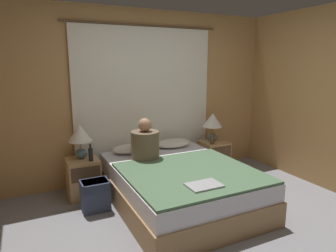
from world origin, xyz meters
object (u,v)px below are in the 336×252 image
at_px(beer_bottle_on_left_stand, 91,154).
at_px(lamp_right, 212,122).
at_px(nightstand_left, 84,178).
at_px(bed, 179,185).
at_px(backpack_on_floor, 95,194).
at_px(pillow_right, 173,143).
at_px(laptop_on_bed, 204,185).
at_px(lamp_left, 80,136).
at_px(nightstand_right, 214,157).
at_px(person_left_in_bed, 145,144).
at_px(pillow_left, 131,149).
at_px(beer_bottle_on_right_stand, 212,138).

bearing_deg(beer_bottle_on_left_stand, lamp_right, 5.07).
bearing_deg(nightstand_left, beer_bottle_on_left_stand, -50.76).
xyz_separation_m(lamp_right, beer_bottle_on_left_stand, (-1.97, -0.17, -0.21)).
relative_size(bed, backpack_on_floor, 5.42).
height_order(pillow_right, laptop_on_bed, pillow_right).
bearing_deg(backpack_on_floor, lamp_left, 95.35).
bearing_deg(nightstand_right, person_left_in_bed, -166.80).
bearing_deg(lamp_right, nightstand_left, -178.17).
distance_m(lamp_left, beer_bottle_on_left_stand, 0.29).
bearing_deg(person_left_in_bed, pillow_left, 99.47).
height_order(nightstand_right, lamp_left, lamp_left).
bearing_deg(person_left_in_bed, pillow_right, 31.92).
bearing_deg(backpack_on_floor, laptop_on_bed, -47.88).
bearing_deg(bed, beer_bottle_on_right_stand, 34.32).
bearing_deg(lamp_right, bed, -142.25).
relative_size(bed, person_left_in_bed, 3.65).
height_order(lamp_right, pillow_left, lamp_right).
height_order(lamp_left, lamp_right, same).
bearing_deg(nightstand_right, laptop_on_bed, -127.84).
distance_m(bed, beer_bottle_on_right_stand, 1.16).
xyz_separation_m(nightstand_left, pillow_right, (1.36, 0.07, 0.29)).
relative_size(pillow_left, laptop_on_bed, 1.55).
bearing_deg(beer_bottle_on_right_stand, beer_bottle_on_left_stand, -180.00).
relative_size(nightstand_left, lamp_right, 1.13).
bearing_deg(laptop_on_bed, backpack_on_floor, 132.12).
distance_m(pillow_right, laptop_on_bed, 1.57).
xyz_separation_m(pillow_left, backpack_on_floor, (-0.64, -0.53, -0.34)).
distance_m(laptop_on_bed, backpack_on_floor, 1.36).
relative_size(pillow_left, beer_bottle_on_left_stand, 2.39).
bearing_deg(beer_bottle_on_left_stand, backpack_on_floor, -96.64).
height_order(nightstand_left, lamp_left, lamp_left).
xyz_separation_m(nightstand_right, beer_bottle_on_right_stand, (-0.12, -0.11, 0.35)).
bearing_deg(pillow_left, beer_bottle_on_left_stand, -163.16).
height_order(nightstand_right, backpack_on_floor, nightstand_right).
bearing_deg(backpack_on_floor, beer_bottle_on_right_stand, 10.38).
bearing_deg(nightstand_right, beer_bottle_on_left_stand, -176.83).
distance_m(nightstand_right, lamp_right, 0.56).
height_order(pillow_left, beer_bottle_on_left_stand, beer_bottle_on_left_stand).
xyz_separation_m(beer_bottle_on_left_stand, beer_bottle_on_right_stand, (1.85, 0.00, 0.01)).
bearing_deg(nightstand_left, laptop_on_bed, -56.89).
relative_size(pillow_right, beer_bottle_on_left_stand, 2.39).
height_order(lamp_left, beer_bottle_on_left_stand, lamp_left).
bearing_deg(laptop_on_bed, bed, 82.78).
distance_m(nightstand_left, lamp_left, 0.56).
xyz_separation_m(nightstand_left, laptop_on_bed, (0.94, -1.44, 0.27)).
bearing_deg(beer_bottle_on_right_stand, nightstand_left, 176.78).
bearing_deg(person_left_in_bed, beer_bottle_on_right_stand, 9.41).
bearing_deg(beer_bottle_on_right_stand, laptop_on_bed, -126.94).
distance_m(person_left_in_bed, backpack_on_floor, 0.88).
distance_m(nightstand_right, pillow_left, 1.40).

